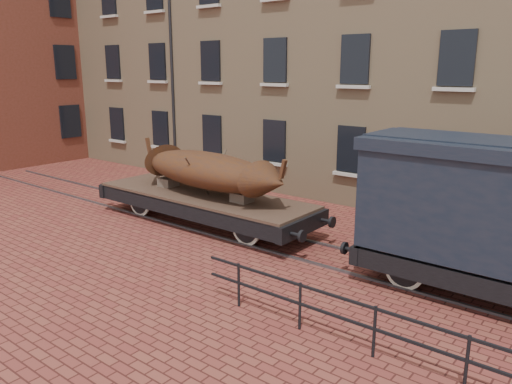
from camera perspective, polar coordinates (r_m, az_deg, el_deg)
The scene contains 6 objects.
ground at distance 15.77m, azimuth -1.34°, elevation -4.90°, with size 90.00×90.00×0.00m, color maroon.
warehouse_cream at distance 22.50m, azimuth 22.48°, elevation 17.83°, with size 40.00×10.19×14.00m.
rail_track at distance 15.76m, azimuth -1.34°, elevation -4.79°, with size 30.00×1.52×0.06m.
flatcar_wagon at distance 16.67m, azimuth -6.06°, elevation -0.89°, with size 8.98×2.44×1.36m.
iron_boat at distance 16.28m, azimuth -5.61°, elevation 2.51°, with size 6.65×2.29×1.59m.
goods_van at distance 12.00m, azimuth 26.93°, elevation -1.25°, with size 6.99×2.55×3.61m.
Camera 1 is at (9.55, -11.45, 5.11)m, focal length 35.00 mm.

